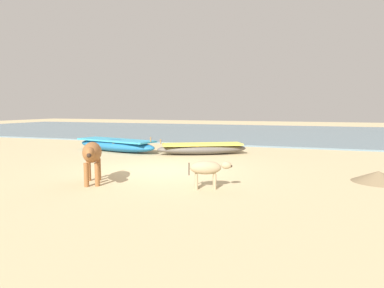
{
  "coord_description": "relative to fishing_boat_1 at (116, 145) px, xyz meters",
  "views": [
    {
      "loc": [
        4.29,
        -9.45,
        1.96
      ],
      "look_at": [
        0.22,
        2.29,
        0.6
      ],
      "focal_mm": 30.97,
      "sensor_mm": 36.0,
      "label": 1
    }
  ],
  "objects": [
    {
      "name": "cow_adult_brown",
      "position": [
        2.96,
        -5.82,
        0.48
      ],
      "size": [
        1.14,
        1.54,
        1.08
      ],
      "rotation": [
        0.0,
        0.0,
        5.27
      ],
      "color": "brown",
      "rests_on": "ground"
    },
    {
      "name": "sea_water",
      "position": [
        3.85,
        13.7,
        -0.26
      ],
      "size": [
        60.0,
        20.0,
        0.08
      ],
      "primitive_type": "cube",
      "color": "slate",
      "rests_on": "ground"
    },
    {
      "name": "fishing_boat_3",
      "position": [
        4.0,
        0.33,
        -0.04
      ],
      "size": [
        3.83,
        2.59,
        0.67
      ],
      "rotation": [
        0.0,
        0.0,
        3.62
      ],
      "color": "#5B5651",
      "rests_on": "ground"
    },
    {
      "name": "ground",
      "position": [
        3.85,
        -3.48,
        -0.3
      ],
      "size": [
        80.0,
        80.0,
        0.0
      ],
      "primitive_type": "plane",
      "color": "tan"
    },
    {
      "name": "debris_pile_0",
      "position": [
        9.99,
        -3.18,
        -0.15
      ],
      "size": [
        1.47,
        1.47,
        0.3
      ],
      "primitive_type": "cone",
      "rotation": [
        0.0,
        0.0,
        4.82
      ],
      "color": "#7A6647",
      "rests_on": "ground"
    },
    {
      "name": "fishing_boat_1",
      "position": [
        0.0,
        0.0,
        0.0
      ],
      "size": [
        4.62,
        2.17,
        0.75
      ],
      "rotation": [
        0.0,
        0.0,
        6.04
      ],
      "color": "#1E669E",
      "rests_on": "ground"
    },
    {
      "name": "calf_near_dun",
      "position": [
        5.9,
        -5.35,
        0.2
      ],
      "size": [
        1.03,
        0.55,
        0.69
      ],
      "rotation": [
        0.0,
        0.0,
        0.34
      ],
      "color": "tan",
      "rests_on": "ground"
    }
  ]
}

